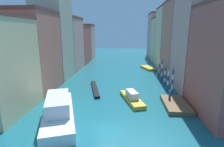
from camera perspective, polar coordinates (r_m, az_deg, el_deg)
The scene contains 22 objects.
ground_plane at distance 44.16m, azimuth 1.90°, elevation -1.25°, with size 154.00×154.00×0.00m, color #196070.
building_left_1 at distance 36.26m, azimuth -23.83°, elevation 6.49°, with size 7.17×9.72×15.02m.
building_left_2 at distance 44.60m, azimuth -18.45°, elevation 12.09°, with size 7.17×8.66×21.30m.
building_left_3 at distance 54.17m, azimuth -14.07°, elevation 9.26°, with size 7.17×11.34×15.21m.
building_left_4 at distance 65.26m, azimuth -10.81°, elevation 9.18°, with size 7.17×11.66×13.20m.
building_left_5 at distance 75.24m, azimuth -8.74°, elevation 10.10°, with size 7.17×8.34×14.01m.
building_right_1 at distance 37.30m, azimuth 25.79°, elevation 9.74°, with size 7.17×10.81×19.25m.
building_right_2 at distance 47.93m, azimuth 20.98°, elevation 10.35°, with size 7.17×11.46×18.66m.
building_right_3 at distance 59.01m, azimuth 17.89°, elevation 10.93°, with size 7.17×10.79×18.50m.
building_right_4 at distance 69.90m, azimuth 15.76°, elevation 10.37°, with size 7.17×10.86×16.10m.
building_right_5 at distance 81.48m, azimuth 14.24°, elevation 11.80°, with size 7.17×12.15×18.84m.
waterfront_dock at distance 29.18m, azimuth 19.77°, elevation -9.29°, with size 3.50×6.75×0.62m.
person_on_dock at distance 29.88m, azimuth 18.09°, elevation -6.52°, with size 0.36×0.36×1.53m.
mooring_pole_0 at distance 33.58m, azimuth 18.91°, elevation -2.29°, with size 0.33×0.33×4.91m.
mooring_pole_1 at distance 36.17m, azimuth 17.61°, elevation -1.81°, with size 0.39×0.39×4.03m.
mooring_pole_2 at distance 39.00m, azimuth 16.69°, elevation -0.53°, with size 0.39×0.39×4.21m.
mooring_pole_3 at distance 42.36m, azimuth 15.80°, elevation 1.28°, with size 0.37×0.37×5.18m.
mooring_pole_4 at distance 45.17m, azimuth 14.93°, elevation 1.84°, with size 0.27×0.27×4.86m.
vaporetto_white at distance 24.43m, azimuth -16.83°, elevation -11.28°, with size 7.54×12.96×3.13m.
gondola_black at distance 35.05m, azimuth -5.50°, elevation -4.88°, with size 3.39×9.78×0.43m.
motorboat_0 at distance 29.55m, azimuth 6.42°, elevation -7.69°, with size 4.11×7.81×1.70m.
motorboat_1 at distance 54.95m, azimuth 11.48°, elevation 1.75°, with size 4.31×6.65×0.63m.
Camera 1 is at (1.93, -18.18, 11.19)m, focal length 28.43 mm.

